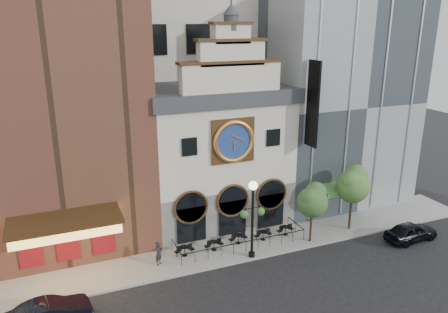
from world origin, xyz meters
TOP-DOWN VIEW (x-y plane):
  - ground at (0.00, 0.00)m, footprint 120.00×120.00m
  - sidewalk at (0.00, 2.50)m, footprint 44.00×5.00m
  - clock_building at (0.00, 7.82)m, footprint 12.60×8.78m
  - theater_building at (-13.00, 9.96)m, footprint 14.00×15.60m
  - retail_building at (12.99, 9.99)m, footprint 14.00×14.40m
  - cafe_railing at (0.00, 2.50)m, footprint 10.60×2.60m
  - bistro_0 at (-4.66, 2.46)m, footprint 1.58×0.68m
  - bistro_1 at (-2.24, 2.39)m, footprint 1.58×0.68m
  - bistro_2 at (-0.02, 2.67)m, footprint 1.58×0.68m
  - bistro_3 at (2.14, 2.45)m, footprint 1.58×0.68m
  - bistro_4 at (4.32, 2.53)m, footprint 1.58×0.68m
  - car_right at (13.65, -2.04)m, footprint 4.78×2.10m
  - car_left at (-14.52, -1.97)m, footprint 5.07×2.28m
  - pedestrian at (-6.81, 1.99)m, footprint 0.79×0.79m
  - lamppost at (0.11, 0.40)m, footprint 1.99×0.68m
  - tree_left at (5.70, 0.83)m, footprint 2.60×2.51m
  - tree_right at (10.13, 1.47)m, footprint 2.97×2.86m

SIDE VIEW (x-z plane):
  - ground at x=0.00m, z-range 0.00..0.00m
  - sidewalk at x=0.00m, z-range 0.00..0.15m
  - cafe_railing at x=0.00m, z-range 0.15..1.05m
  - bistro_0 at x=-4.66m, z-range 0.16..1.06m
  - bistro_1 at x=-2.24m, z-range 0.16..1.06m
  - bistro_2 at x=-0.02m, z-range 0.16..1.06m
  - bistro_3 at x=2.14m, z-range 0.16..1.06m
  - bistro_4 at x=4.32m, z-range 0.16..1.06m
  - car_right at x=13.65m, z-range 0.00..1.60m
  - car_left at x=-14.52m, z-range 0.00..1.62m
  - pedestrian at x=-6.81m, z-range 0.15..2.00m
  - tree_left at x=5.70m, z-range 1.32..6.33m
  - lamppost at x=0.11m, z-range 0.89..7.10m
  - tree_right at x=10.13m, z-range 1.48..7.20m
  - clock_building at x=0.00m, z-range -2.64..16.01m
  - retail_building at x=12.99m, z-range 0.14..20.14m
  - theater_building at x=-13.00m, z-range 0.10..25.10m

